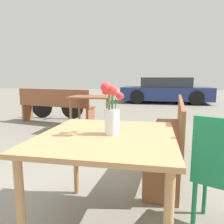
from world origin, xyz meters
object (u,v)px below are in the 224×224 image
Objects in this scene: bicycle at (57,106)px; flower_vase at (111,114)px; bench_near at (173,130)px; parked_car at (166,91)px; table_front at (107,146)px; table_back at (92,102)px; bench_middle at (55,104)px.

flower_vase is at bearing -61.02° from bicycle.
bench_near is 7.49m from parked_car.
bench_near is (0.56, 1.27, -0.16)m from table_front.
flower_vase is 1.43m from bench_near.
table_front is at bearing -72.51° from table_back.
bicycle is at bearing 134.36° from bench_near.
flower_vase reaches higher than bench_near.
table_back is at bearing 132.72° from bench_near.
table_front is at bearing -179.26° from flower_vase.
parked_car reaches higher than table_front.
table_front is 1.17× the size of table_back.
table_back is 0.22× the size of parked_car.
bench_near is at bearing -45.64° from bicycle.
bicycle is (-0.26, 0.68, -0.15)m from bench_middle.
flower_vase reaches higher than bicycle.
bench_middle is 0.51× the size of parked_car.
bench_near is 0.93× the size of bench_middle.
bench_middle is at bearing 139.27° from bench_near.
table_front is at bearing -59.92° from bench_middle.
bench_middle reaches higher than table_back.
flower_vase is at bearing -59.55° from bench_middle.
parked_car is at bearing 72.88° from table_back.
flower_vase reaches higher than table_back.
bicycle is (-1.39, 1.33, -0.29)m from table_back.
bench_near is 0.48× the size of parked_car.
parked_car is (0.92, 8.75, -0.09)m from table_front.
bench_near is at bearing 67.24° from flower_vase.
flower_vase is 0.23× the size of bicycle.
flower_vase is 8.80m from parked_car.
bicycle is (-2.85, 2.91, -0.14)m from bench_near.
bench_near reaches higher than table_front.
flower_vase is 0.09× the size of parked_car.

